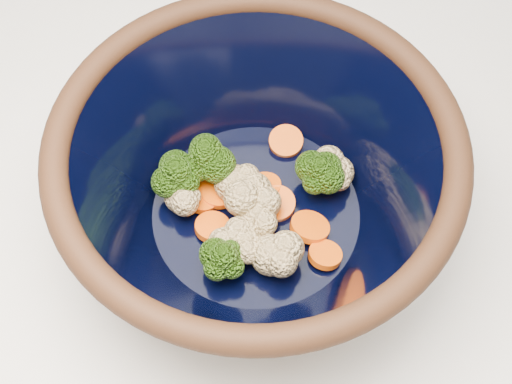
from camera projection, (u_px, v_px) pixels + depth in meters
counter at (205, 347)px, 1.01m from camera, size 1.20×1.20×0.90m
mixing_bowl at (256, 183)px, 0.54m from camera, size 0.34×0.34×0.13m
vegetable_pile at (242, 196)px, 0.56m from camera, size 0.16×0.16×0.05m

